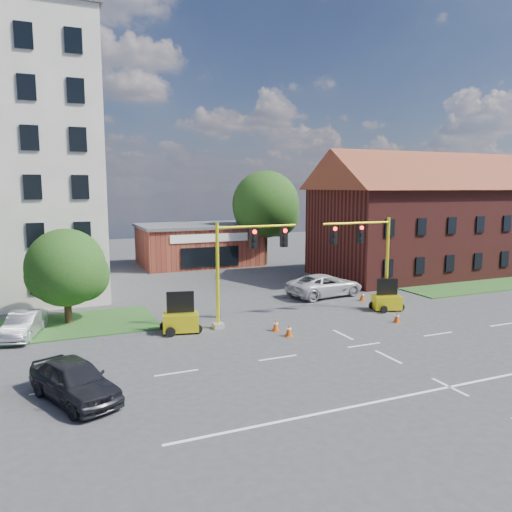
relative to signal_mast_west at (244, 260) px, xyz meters
name	(u,v)px	position (x,y,z in m)	size (l,w,h in m)	color
ground	(364,345)	(4.36, -6.00, -3.92)	(120.00, 120.00, 0.00)	#3A3A3C
grass_verge_ne	(481,286)	(22.36, 3.00, -3.88)	(14.00, 4.00, 0.08)	#275520
lane_markings	(402,363)	(4.36, -9.00, -3.91)	(60.00, 36.00, 0.01)	white
brick_shop	(198,244)	(4.36, 23.99, -1.76)	(12.40, 8.40, 4.30)	maroon
townhouse_row	(425,211)	(22.36, 10.00, 2.01)	(21.00, 11.00, 11.50)	#541D19
tree_large	(268,207)	(11.21, 21.08, 2.21)	(7.40, 7.04, 9.92)	#3C2415
tree_nw_front	(70,270)	(-9.41, 4.58, -0.63)	(4.90, 4.67, 5.77)	#3C2415
signal_mast_west	(244,260)	(0.00, 0.00, 0.00)	(5.30, 0.60, 6.20)	gray
signal_mast_east	(367,253)	(8.71, 0.00, 0.00)	(5.30, 0.60, 6.20)	gray
trailer_west	(181,320)	(-3.86, 0.08, -3.21)	(2.23, 1.73, 2.26)	yellow
trailer_east	(387,301)	(10.17, -0.33, -3.28)	(2.08, 1.70, 2.04)	yellow
cone_a	(289,330)	(1.44, -3.07, -3.58)	(0.40, 0.40, 0.70)	#E04E0B
cone_b	(276,325)	(1.23, -1.80, -3.58)	(0.40, 0.40, 0.70)	#E04E0B
cone_c	(397,317)	(8.78, -3.12, -3.58)	(0.40, 0.40, 0.70)	#E04E0B
cone_d	(362,296)	(10.30, 2.63, -3.58)	(0.40, 0.40, 0.70)	#E04E0B
pickup_white	(325,285)	(8.64, 5.09, -3.08)	(2.77, 6.02, 1.67)	silver
sedan_dark	(74,380)	(-9.97, -7.25, -3.10)	(1.93, 4.79, 1.63)	black
sedan_silver_front	(23,325)	(-12.05, 2.56, -3.22)	(1.48, 4.24, 1.40)	#9C9DA3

